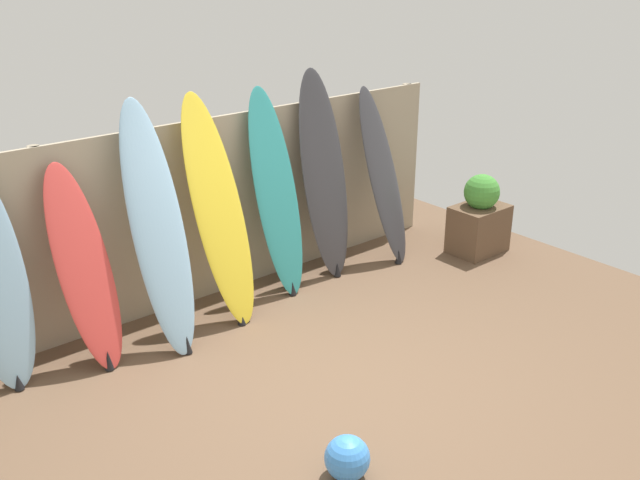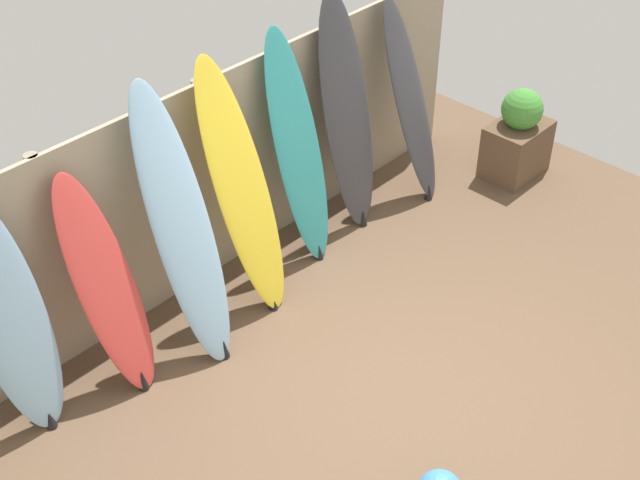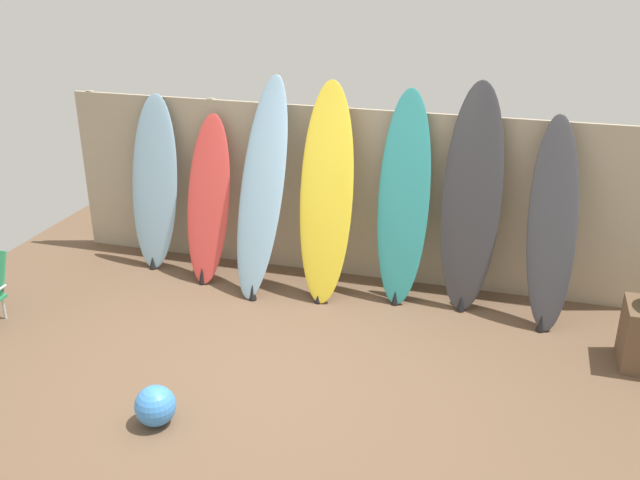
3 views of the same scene
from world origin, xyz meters
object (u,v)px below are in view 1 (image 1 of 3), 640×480
(surfboard_teal_4, at_px, (277,195))
(beach_ball, at_px, (347,458))
(surfboard_red_1, at_px, (85,270))
(surfboard_skyblue_2, at_px, (158,230))
(surfboard_charcoal_6, at_px, (383,177))
(surfboard_yellow_3, at_px, (219,212))
(surfboard_charcoal_5, at_px, (324,176))
(planter_box, at_px, (479,218))

(surfboard_teal_4, bearing_deg, beach_ball, -117.79)
(surfboard_red_1, bearing_deg, surfboard_teal_4, 2.29)
(surfboard_skyblue_2, xyz_separation_m, surfboard_charcoal_6, (2.77, 0.09, -0.11))
(surfboard_skyblue_2, bearing_deg, surfboard_teal_4, 7.39)
(surfboard_yellow_3, xyz_separation_m, surfboard_charcoal_5, (1.38, 0.15, 0.03))
(surfboard_teal_4, height_order, planter_box, surfboard_teal_4)
(surfboard_charcoal_5, relative_size, beach_ball, 7.03)
(surfboard_charcoal_5, bearing_deg, surfboard_red_1, -177.67)
(surfboard_yellow_3, height_order, surfboard_charcoal_6, surfboard_yellow_3)
(surfboard_skyblue_2, xyz_separation_m, surfboard_charcoal_5, (2.02, 0.21, 0.02))
(surfboard_charcoal_6, distance_m, planter_box, 1.25)
(beach_ball, bearing_deg, surfboard_charcoal_5, 52.55)
(surfboard_red_1, xyz_separation_m, surfboard_charcoal_6, (3.40, -0.01, 0.11))
(surfboard_teal_4, xyz_separation_m, beach_ball, (-1.36, -2.58, -0.86))
(surfboard_red_1, relative_size, surfboard_skyblue_2, 0.79)
(surfboard_red_1, relative_size, surfboard_yellow_3, 0.80)
(surfboard_skyblue_2, relative_size, beach_ball, 6.92)
(surfboard_skyblue_2, relative_size, surfboard_teal_4, 1.04)
(surfboard_red_1, xyz_separation_m, surfboard_yellow_3, (1.28, -0.04, 0.21))
(surfboard_yellow_3, xyz_separation_m, planter_box, (3.07, -0.59, -0.63))
(beach_ball, bearing_deg, surfboard_skyblue_2, 90.62)
(surfboard_charcoal_6, height_order, beach_ball, surfboard_charcoal_6)
(surfboard_yellow_3, bearing_deg, surfboard_red_1, 178.29)
(surfboard_teal_4, bearing_deg, surfboard_skyblue_2, -172.61)
(surfboard_skyblue_2, relative_size, surfboard_charcoal_6, 1.12)
(surfboard_yellow_3, distance_m, surfboard_charcoal_6, 2.12)
(surfboard_red_1, relative_size, surfboard_teal_4, 0.82)
(surfboard_yellow_3, distance_m, surfboard_charcoal_5, 1.39)
(surfboard_skyblue_2, height_order, surfboard_charcoal_5, surfboard_charcoal_5)
(surfboard_yellow_3, relative_size, surfboard_charcoal_5, 0.97)
(planter_box, height_order, beach_ball, planter_box)
(surfboard_skyblue_2, distance_m, surfboard_teal_4, 1.40)
(surfboard_teal_4, height_order, beach_ball, surfboard_teal_4)
(planter_box, bearing_deg, surfboard_charcoal_6, 146.99)
(surfboard_charcoal_5, bearing_deg, planter_box, -23.53)
(surfboard_red_1, xyz_separation_m, surfboard_charcoal_5, (2.66, 0.11, 0.25))
(surfboard_yellow_3, relative_size, surfboard_charcoal_6, 1.10)
(surfboard_yellow_3, distance_m, surfboard_teal_4, 0.75)
(surfboard_charcoal_5, xyz_separation_m, planter_box, (1.70, -0.74, -0.67))
(surfboard_charcoal_6, xyz_separation_m, planter_box, (0.95, -0.62, -0.53))
(surfboard_red_1, relative_size, planter_box, 1.83)
(surfboard_red_1, bearing_deg, beach_ball, -75.15)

